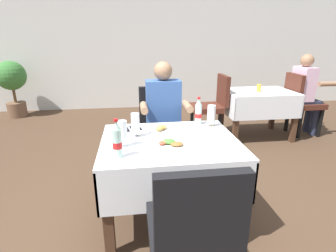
{
  "coord_description": "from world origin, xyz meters",
  "views": [
    {
      "loc": [
        -0.26,
        -1.88,
        1.49
      ],
      "look_at": [
        0.01,
        0.13,
        0.8
      ],
      "focal_mm": 28.04,
      "sensor_mm": 36.0,
      "label": 1
    }
  ],
  "objects_px": {
    "background_patron": "(306,90)",
    "chair_near_camera_side": "(192,230)",
    "seated_diner_far": "(164,115)",
    "background_chair_left": "(212,103)",
    "background_dining_table": "(257,103)",
    "background_table_tumbler": "(259,88)",
    "plate_near_camera": "(170,145)",
    "main_dining_table": "(170,159)",
    "beer_glass_middle": "(211,115)",
    "beer_glass_right": "(135,125)",
    "napkin_cutlery_set": "(131,128)",
    "potted_plant_corner": "(12,82)",
    "cola_bottle_primary": "(117,141)",
    "background_chair_right": "(301,100)",
    "chair_far_diner_seat": "(159,126)",
    "cola_bottle_secondary": "(198,112)",
    "plate_far_diner": "(162,129)",
    "beer_glass_left": "(123,133)"
  },
  "relations": [
    {
      "from": "plate_near_camera",
      "to": "napkin_cutlery_set",
      "type": "xyz_separation_m",
      "value": [
        -0.28,
        0.44,
        -0.01
      ]
    },
    {
      "from": "background_chair_left",
      "to": "background_patron",
      "type": "distance_m",
      "value": 1.49
    },
    {
      "from": "napkin_cutlery_set",
      "to": "cola_bottle_secondary",
      "type": "bearing_deg",
      "value": 5.25
    },
    {
      "from": "chair_far_diner_seat",
      "to": "potted_plant_corner",
      "type": "relative_size",
      "value": 0.9
    },
    {
      "from": "cola_bottle_secondary",
      "to": "background_dining_table",
      "type": "distance_m",
      "value": 1.95
    },
    {
      "from": "napkin_cutlery_set",
      "to": "background_table_tumbler",
      "type": "relative_size",
      "value": 1.79
    },
    {
      "from": "background_dining_table",
      "to": "potted_plant_corner",
      "type": "distance_m",
      "value": 4.49
    },
    {
      "from": "chair_far_diner_seat",
      "to": "background_table_tumbler",
      "type": "xyz_separation_m",
      "value": [
        1.58,
        0.91,
        0.22
      ]
    },
    {
      "from": "background_table_tumbler",
      "to": "potted_plant_corner",
      "type": "distance_m",
      "value": 4.48
    },
    {
      "from": "background_table_tumbler",
      "to": "chair_far_diner_seat",
      "type": "bearing_deg",
      "value": -150.17
    },
    {
      "from": "plate_near_camera",
      "to": "beer_glass_middle",
      "type": "bearing_deg",
      "value": 43.99
    },
    {
      "from": "background_chair_right",
      "to": "seated_diner_far",
      "type": "bearing_deg",
      "value": -155.17
    },
    {
      "from": "napkin_cutlery_set",
      "to": "potted_plant_corner",
      "type": "xyz_separation_m",
      "value": [
        -2.25,
        3.15,
        -0.04
      ]
    },
    {
      "from": "napkin_cutlery_set",
      "to": "background_dining_table",
      "type": "height_order",
      "value": "napkin_cutlery_set"
    },
    {
      "from": "beer_glass_right",
      "to": "background_table_tumbler",
      "type": "xyz_separation_m",
      "value": [
        1.85,
        1.64,
        -0.05
      ]
    },
    {
      "from": "chair_far_diner_seat",
      "to": "potted_plant_corner",
      "type": "distance_m",
      "value": 3.66
    },
    {
      "from": "seated_diner_far",
      "to": "potted_plant_corner",
      "type": "height_order",
      "value": "seated_diner_far"
    },
    {
      "from": "cola_bottle_secondary",
      "to": "background_chair_right",
      "type": "distance_m",
      "value": 2.49
    },
    {
      "from": "napkin_cutlery_set",
      "to": "background_chair_left",
      "type": "distance_m",
      "value": 1.92
    },
    {
      "from": "background_patron",
      "to": "chair_near_camera_side",
      "type": "bearing_deg",
      "value": -132.2
    },
    {
      "from": "napkin_cutlery_set",
      "to": "seated_diner_far",
      "type": "bearing_deg",
      "value": 51.5
    },
    {
      "from": "seated_diner_far",
      "to": "background_patron",
      "type": "bearing_deg",
      "value": 24.37
    },
    {
      "from": "beer_glass_left",
      "to": "background_chair_right",
      "type": "relative_size",
      "value": 0.21
    },
    {
      "from": "plate_far_diner",
      "to": "beer_glass_left",
      "type": "height_order",
      "value": "beer_glass_left"
    },
    {
      "from": "main_dining_table",
      "to": "seated_diner_far",
      "type": "xyz_separation_m",
      "value": [
        0.04,
        0.73,
        0.16
      ]
    },
    {
      "from": "plate_near_camera",
      "to": "background_dining_table",
      "type": "height_order",
      "value": "plate_near_camera"
    },
    {
      "from": "napkin_cutlery_set",
      "to": "background_table_tumbler",
      "type": "bearing_deg",
      "value": 37.52
    },
    {
      "from": "plate_near_camera",
      "to": "plate_far_diner",
      "type": "relative_size",
      "value": 1.11
    },
    {
      "from": "seated_diner_far",
      "to": "beer_glass_right",
      "type": "distance_m",
      "value": 0.71
    },
    {
      "from": "background_table_tumbler",
      "to": "plate_near_camera",
      "type": "bearing_deg",
      "value": -130.31
    },
    {
      "from": "plate_far_diner",
      "to": "beer_glass_middle",
      "type": "xyz_separation_m",
      "value": [
        0.46,
        0.07,
        0.09
      ]
    },
    {
      "from": "seated_diner_far",
      "to": "background_chair_left",
      "type": "xyz_separation_m",
      "value": [
        0.85,
        1.06,
        -0.16
      ]
    },
    {
      "from": "beer_glass_middle",
      "to": "cola_bottle_primary",
      "type": "xyz_separation_m",
      "value": [
        -0.8,
        -0.55,
        0.01
      ]
    },
    {
      "from": "chair_near_camera_side",
      "to": "background_dining_table",
      "type": "height_order",
      "value": "chair_near_camera_side"
    },
    {
      "from": "background_chair_left",
      "to": "potted_plant_corner",
      "type": "height_order",
      "value": "potted_plant_corner"
    },
    {
      "from": "plate_near_camera",
      "to": "beer_glass_right",
      "type": "distance_m",
      "value": 0.36
    },
    {
      "from": "background_patron",
      "to": "cola_bottle_primary",
      "type": "bearing_deg",
      "value": -143.33
    },
    {
      "from": "cola_bottle_primary",
      "to": "potted_plant_corner",
      "type": "bearing_deg",
      "value": 120.23
    },
    {
      "from": "main_dining_table",
      "to": "cola_bottle_primary",
      "type": "relative_size",
      "value": 3.94
    },
    {
      "from": "seated_diner_far",
      "to": "napkin_cutlery_set",
      "type": "bearing_deg",
      "value": -128.5
    },
    {
      "from": "chair_near_camera_side",
      "to": "napkin_cutlery_set",
      "type": "height_order",
      "value": "chair_near_camera_side"
    },
    {
      "from": "beer_glass_left",
      "to": "potted_plant_corner",
      "type": "relative_size",
      "value": 0.18
    },
    {
      "from": "main_dining_table",
      "to": "chair_near_camera_side",
      "type": "relative_size",
      "value": 1.1
    },
    {
      "from": "potted_plant_corner",
      "to": "beer_glass_middle",
      "type": "bearing_deg",
      "value": -46.87
    },
    {
      "from": "background_patron",
      "to": "seated_diner_far",
      "type": "bearing_deg",
      "value": -155.63
    },
    {
      "from": "main_dining_table",
      "to": "seated_diner_far",
      "type": "distance_m",
      "value": 0.75
    },
    {
      "from": "background_dining_table",
      "to": "background_chair_right",
      "type": "xyz_separation_m",
      "value": [
        0.72,
        0.0,
        0.01
      ]
    },
    {
      "from": "main_dining_table",
      "to": "chair_far_diner_seat",
      "type": "distance_m",
      "value": 0.84
    },
    {
      "from": "chair_far_diner_seat",
      "to": "beer_glass_right",
      "type": "height_order",
      "value": "chair_far_diner_seat"
    },
    {
      "from": "main_dining_table",
      "to": "potted_plant_corner",
      "type": "relative_size",
      "value": 0.99
    }
  ]
}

